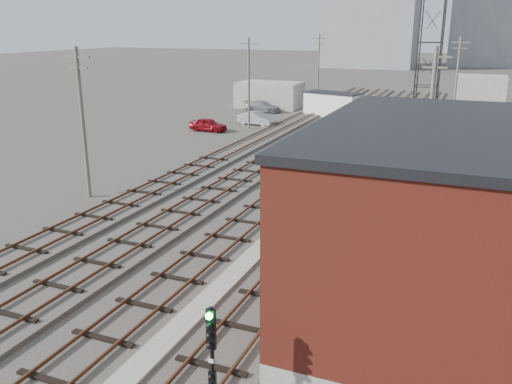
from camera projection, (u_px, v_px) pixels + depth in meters
The scene contains 23 objects.
ground at pixel (395, 115), 64.20m from camera, with size 320.00×320.00×0.00m, color #282621.
track_right at pixel (387, 152), 44.70m from camera, with size 3.20×90.00×0.39m.
track_mid_right at pixel (340, 148), 46.16m from camera, with size 3.20×90.00×0.39m.
track_mid_left at pixel (295, 144), 47.62m from camera, with size 3.20×90.00×0.39m.
track_left at pixel (253, 141), 49.08m from camera, with size 3.20×90.00×0.39m.
platform_curb at pixel (243, 268), 23.34m from camera, with size 0.90×28.00×0.26m, color gray.
brick_building at pixel (411, 230), 17.99m from camera, with size 6.54×12.20×7.22m.
lattice_tower at pixel (428, 65), 37.90m from camera, with size 1.60×1.60×15.00m.
utility_pole_left_a at pixel (83, 120), 32.01m from camera, with size 1.80×0.24×9.00m.
utility_pole_left_b at pixel (249, 81), 54.09m from camera, with size 1.80×0.24×9.00m.
utility_pole_left_c at pixel (319, 65), 76.18m from camera, with size 1.80×0.24×9.00m.
utility_pole_right_a at pixel (430, 119), 32.15m from camera, with size 1.80×0.24×9.00m.
utility_pole_right_b at pixel (457, 77), 58.65m from camera, with size 1.80×0.24×9.00m.
apartment_left at pixel (372, 5), 132.59m from camera, with size 22.00×14.00×30.00m, color gray.
apartment_right at pixel (486, 14), 136.95m from camera, with size 16.00×12.00×26.00m, color gray.
shed_left at pixel (270, 95), 69.56m from camera, with size 8.00×5.00×3.20m, color gray.
shed_right at pixel (480, 92), 69.16m from camera, with size 6.00×6.00×4.00m, color gray.
signal_mast at pixel (212, 364), 13.48m from camera, with size 0.40×0.40×3.62m.
switch_stand at pixel (295, 146), 44.65m from camera, with size 0.30×0.30×1.22m.
site_trailer at pixel (333, 104), 62.76m from camera, with size 7.08×4.49×2.76m.
car_red at pixel (208, 125), 53.98m from camera, with size 1.54×3.84×1.31m, color maroon.
car_silver at pixel (257, 118), 57.39m from camera, with size 1.45×4.15×1.37m, color #A4A7AC.
car_grey at pixel (263, 107), 65.97m from camera, with size 1.87×4.60×1.34m, color gray.
Camera 1 is at (9.15, -5.52, 10.12)m, focal length 38.00 mm.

